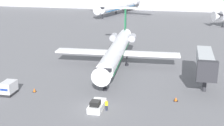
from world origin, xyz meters
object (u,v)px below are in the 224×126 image
Objects in this scene: traffic_cone_left at (34,90)px; airplane_parked_far_left at (120,5)px; jet_bridge at (205,62)px; worker_near_tug at (107,105)px; pushback_tug at (97,105)px; airplane_main at (117,50)px; traffic_cone_right at (176,99)px; luggage_cart at (9,88)px.

airplane_parked_far_left is at bearing 92.47° from traffic_cone_left.
jet_bridge is at bearing -69.11° from airplane_parked_far_left.
traffic_cone_left is at bearing 162.75° from worker_near_tug.
pushback_tug is 98.65m from airplane_parked_far_left.
pushback_tug is 0.35× the size of jet_bridge.
airplane_parked_far_left is at bearing 100.27° from worker_near_tug.
pushback_tug is at bearing -86.08° from airplane_main.
airplane_parked_far_left is at bearing 99.42° from pushback_tug.
worker_near_tug is at bearing -17.25° from traffic_cone_left.
jet_bridge reaches higher than worker_near_tug.
worker_near_tug is at bearing -150.00° from traffic_cone_right.
worker_near_tug is at bearing -7.90° from luggage_cart.
airplane_parked_far_left is (-16.14, 97.27, 3.40)m from pushback_tug.
airplane_main is at bearing 52.65° from luggage_cart.
pushback_tug is (1.44, -21.03, -3.03)m from airplane_main.
luggage_cart is at bearing -127.35° from airplane_main.
traffic_cone_left is (-12.12, 4.09, -0.25)m from pushback_tug.
airplane_main is at bearing 129.68° from traffic_cone_right.
airplane_parked_far_left is 90.00m from jet_bridge.
pushback_tug is 0.11× the size of airplane_parked_far_left.
jet_bridge is at bearing 19.01° from luggage_cart.
airplane_main is at bearing -79.09° from airplane_parked_far_left.
traffic_cone_left is at bearing -122.21° from airplane_main.
traffic_cone_right is at bearing -73.29° from airplane_parked_far_left.
worker_near_tug is (17.29, -2.40, -0.24)m from luggage_cart.
traffic_cone_left is 23.56m from traffic_cone_right.
jet_bridge is at bearing 39.56° from pushback_tug.
traffic_cone_right is 0.02× the size of airplane_parked_far_left.
luggage_cart is at bearing 171.87° from pushback_tug.
luggage_cart reaches higher than traffic_cone_left.
traffic_cone_left is 1.10× the size of traffic_cone_right.
airplane_main is 21.56m from worker_near_tug.
traffic_cone_left is at bearing 26.62° from luggage_cart.
jet_bridge is at bearing 17.95° from traffic_cone_left.
traffic_cone_right is at bearing -120.90° from jet_bridge.
pushback_tug is 21.05m from jet_bridge.
traffic_cone_left is (-10.68, -16.95, -3.28)m from airplane_main.
airplane_main is 20.30m from traffic_cone_left.
traffic_cone_right is (27.17, 3.31, -0.79)m from luggage_cart.
worker_near_tug reaches higher than traffic_cone_right.
pushback_tug is 12.79m from traffic_cone_left.
airplane_main reaches higher than jet_bridge.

